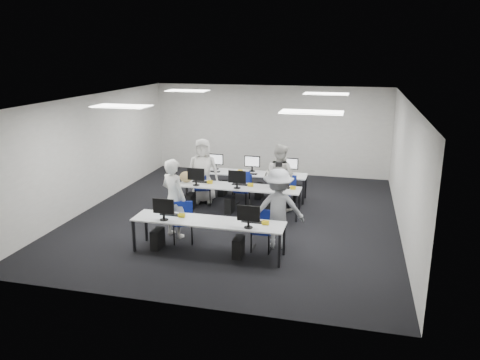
% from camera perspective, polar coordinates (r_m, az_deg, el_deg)
% --- Properties ---
extents(room, '(9.00, 9.02, 3.00)m').
position_cam_1_polar(room, '(11.71, -0.39, 2.58)').
color(room, black).
rests_on(room, ground).
extents(ceiling_panels, '(5.20, 4.60, 0.02)m').
position_cam_1_polar(ceiling_panels, '(11.46, -0.40, 9.83)').
color(ceiling_panels, white).
rests_on(ceiling_panels, room).
extents(desk_front, '(3.20, 0.70, 0.73)m').
position_cam_1_polar(desk_front, '(9.74, -3.91, -5.24)').
color(desk_front, silver).
rests_on(desk_front, ground).
extents(desk_mid, '(3.20, 0.70, 0.73)m').
position_cam_1_polar(desk_mid, '(12.10, -0.15, -0.99)').
color(desk_mid, silver).
rests_on(desk_mid, ground).
extents(desk_back, '(3.20, 0.70, 0.73)m').
position_cam_1_polar(desk_back, '(13.41, 1.32, 0.66)').
color(desk_back, silver).
rests_on(desk_back, ground).
extents(equipment_front, '(2.51, 0.41, 1.19)m').
position_cam_1_polar(equipment_front, '(9.90, -4.98, -6.92)').
color(equipment_front, '#0C62A2').
rests_on(equipment_front, desk_front).
extents(equipment_mid, '(2.91, 0.41, 1.19)m').
position_cam_1_polar(equipment_mid, '(12.23, -1.04, -2.40)').
color(equipment_mid, white).
rests_on(equipment_mid, desk_mid).
extents(equipment_back, '(2.91, 0.41, 1.19)m').
position_cam_1_polar(equipment_back, '(13.48, 2.12, -0.69)').
color(equipment_back, white).
rests_on(equipment_back, desk_back).
extents(chair_0, '(0.55, 0.57, 0.88)m').
position_cam_1_polar(chair_0, '(10.54, -6.89, -6.00)').
color(chair_0, navy).
rests_on(chair_0, ground).
extents(chair_1, '(0.41, 0.45, 0.84)m').
position_cam_1_polar(chair_1, '(10.06, 2.70, -7.06)').
color(chair_1, navy).
rests_on(chair_1, ground).
extents(chair_2, '(0.58, 0.60, 0.90)m').
position_cam_1_polar(chair_2, '(12.99, -4.60, -1.70)').
color(chair_2, navy).
rests_on(chair_2, ground).
extents(chair_3, '(0.48, 0.51, 0.86)m').
position_cam_1_polar(chair_3, '(12.80, 0.30, -1.97)').
color(chair_3, navy).
rests_on(chair_3, ground).
extents(chair_4, '(0.46, 0.49, 0.87)m').
position_cam_1_polar(chair_4, '(12.63, 5.37, -2.29)').
color(chair_4, navy).
rests_on(chair_4, ground).
extents(chair_5, '(0.53, 0.56, 0.88)m').
position_cam_1_polar(chair_5, '(13.27, -4.46, -1.36)').
color(chair_5, navy).
rests_on(chair_5, ground).
extents(chair_6, '(0.57, 0.60, 0.95)m').
position_cam_1_polar(chair_6, '(13.02, 0.25, -1.53)').
color(chair_6, navy).
rests_on(chair_6, ground).
extents(chair_7, '(0.48, 0.52, 0.94)m').
position_cam_1_polar(chair_7, '(12.79, 5.93, -1.96)').
color(chair_7, navy).
rests_on(chair_7, ground).
extents(handbag, '(0.42, 0.33, 0.30)m').
position_cam_1_polar(handbag, '(12.50, -6.57, 0.38)').
color(handbag, '#93724C').
rests_on(handbag, desk_mid).
extents(student_0, '(0.78, 0.67, 1.82)m').
position_cam_1_polar(student_0, '(10.66, -8.06, -2.20)').
color(student_0, silver).
rests_on(student_0, ground).
extents(student_1, '(1.06, 0.96, 1.77)m').
position_cam_1_polar(student_1, '(12.42, 4.85, 0.36)').
color(student_1, silver).
rests_on(student_1, ground).
extents(student_2, '(0.98, 0.75, 1.80)m').
position_cam_1_polar(student_2, '(12.98, -4.54, 1.11)').
color(student_2, silver).
rests_on(student_2, ground).
extents(student_3, '(0.99, 0.71, 1.55)m').
position_cam_1_polar(student_3, '(12.75, 4.74, 0.26)').
color(student_3, silver).
rests_on(student_3, ground).
extents(photographer, '(1.23, 0.85, 1.74)m').
position_cam_1_polar(photographer, '(10.01, 4.66, -3.49)').
color(photographer, gray).
rests_on(photographer, ground).
extents(dslr_camera, '(0.17, 0.20, 0.10)m').
position_cam_1_polar(dslr_camera, '(9.92, 4.75, 1.93)').
color(dslr_camera, black).
rests_on(dslr_camera, photographer).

